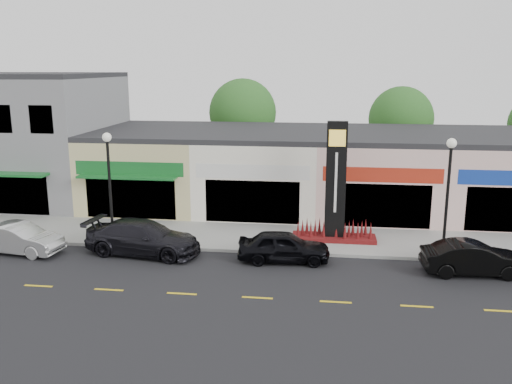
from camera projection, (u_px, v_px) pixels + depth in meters
ground at (266, 270)px, 23.82m from camera, size 120.00×120.00×0.00m
sidewalk at (275, 238)px, 28.00m from camera, size 52.00×4.30×0.15m
curb at (271, 252)px, 25.83m from camera, size 52.00×0.20×0.15m
building_grey_2story at (18, 136)px, 36.21m from camera, size 12.00×10.95×8.30m
shop_beige at (156, 165)px, 35.40m from camera, size 7.00×10.85×4.80m
shop_cream at (263, 168)px, 34.54m from camera, size 7.00×10.01×4.80m
shop_pink_w at (374, 170)px, 33.66m from camera, size 7.00×10.01×4.80m
shop_pink_e at (492, 173)px, 32.79m from camera, size 7.00×10.01×4.80m
tree_rear_west at (243, 112)px, 41.96m from camera, size 5.20×5.20×7.83m
tree_rear_mid at (401, 119)px, 40.54m from camera, size 4.80×4.80×7.29m
lamp_west_near at (109, 176)px, 26.44m from camera, size 0.44×0.44×5.47m
lamp_east_near at (448, 185)px, 24.44m from camera, size 0.44×0.44×5.47m
pylon_sign at (335, 199)px, 26.98m from camera, size 4.20×1.30×6.00m
car_white_van at (18, 239)px, 25.81m from camera, size 2.09×4.50×1.43m
car_dark_sedan at (143, 238)px, 25.67m from camera, size 2.96×5.78×1.61m
car_black_sedan at (284, 246)px, 24.69m from camera, size 1.94×4.28×1.42m
car_black_conv at (474, 258)px, 23.14m from camera, size 1.77×4.42×1.43m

